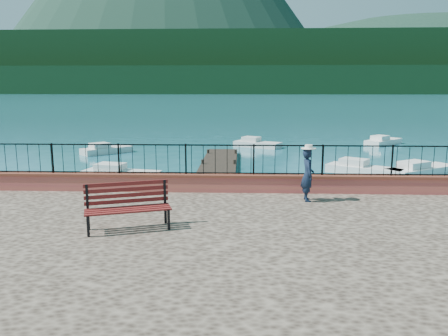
# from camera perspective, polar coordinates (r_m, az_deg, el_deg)

# --- Properties ---
(ground) EXTENTS (2000.00, 2000.00, 0.00)m
(ground) POSITION_cam_1_polar(r_m,az_deg,el_deg) (11.19, 5.83, -13.62)
(ground) COLOR #19596B
(ground) RESTS_ON ground
(parapet) EXTENTS (28.00, 0.46, 0.58)m
(parapet) POSITION_cam_1_polar(r_m,az_deg,el_deg) (14.25, 5.07, -1.99)
(parapet) COLOR #BA5E43
(parapet) RESTS_ON promenade
(railing) EXTENTS (27.00, 0.05, 0.95)m
(railing) POSITION_cam_1_polar(r_m,az_deg,el_deg) (14.10, 5.12, 1.05)
(railing) COLOR black
(railing) RESTS_ON parapet
(dock) EXTENTS (2.00, 16.00, 0.30)m
(dock) POSITION_cam_1_polar(r_m,az_deg,el_deg) (22.67, -1.00, -0.71)
(dock) COLOR #2D231C
(dock) RESTS_ON ground
(far_forest) EXTENTS (900.00, 60.00, 18.00)m
(far_forest) POSITION_cam_1_polar(r_m,az_deg,el_deg) (310.22, 2.55, 11.34)
(far_forest) COLOR black
(far_forest) RESTS_ON ground
(foothills) EXTENTS (900.00, 120.00, 44.00)m
(foothills) POSITION_cam_1_polar(r_m,az_deg,el_deg) (370.60, 2.54, 13.22)
(foothills) COLOR black
(foothills) RESTS_ON ground
(companion_hill) EXTENTS (448.00, 384.00, 180.00)m
(companion_hill) POSITION_cam_1_polar(r_m,az_deg,el_deg) (611.43, 23.86, 9.22)
(companion_hill) COLOR #142D23
(companion_hill) RESTS_ON ground
(park_bench) EXTENTS (2.11, 1.26, 1.11)m
(park_bench) POSITION_cam_1_polar(r_m,az_deg,el_deg) (10.76, -12.39, -6.14)
(park_bench) COLOR black
(park_bench) RESTS_ON promenade
(person) EXTENTS (0.41, 0.60, 1.58)m
(person) POSITION_cam_1_polar(r_m,az_deg,el_deg) (13.24, 10.87, -0.90)
(person) COLOR #101C31
(person) RESTS_ON promenade
(hat) EXTENTS (0.44, 0.44, 0.12)m
(hat) POSITION_cam_1_polar(r_m,az_deg,el_deg) (13.10, 11.00, 2.74)
(hat) COLOR white
(hat) RESTS_ON person
(boat_0) EXTENTS (4.10, 2.07, 0.80)m
(boat_0) POSITION_cam_1_polar(r_m,az_deg,el_deg) (22.52, -13.29, -0.42)
(boat_0) COLOR silver
(boat_0) RESTS_ON ground
(boat_1) EXTENTS (3.94, 3.28, 0.80)m
(boat_1) POSITION_cam_1_polar(r_m,az_deg,el_deg) (24.34, 17.88, 0.16)
(boat_1) COLOR silver
(boat_1) RESTS_ON ground
(boat_2) EXTENTS (4.33, 3.42, 0.80)m
(boat_2) POSITION_cam_1_polar(r_m,az_deg,el_deg) (25.27, 24.38, 0.09)
(boat_2) COLOR white
(boat_2) RESTS_ON ground
(boat_3) EXTENTS (3.39, 3.31, 0.80)m
(boat_3) POSITION_cam_1_polar(r_m,az_deg,el_deg) (31.57, -15.08, 2.58)
(boat_3) COLOR silver
(boat_3) RESTS_ON ground
(boat_4) EXTENTS (3.79, 2.86, 0.80)m
(boat_4) POSITION_cam_1_polar(r_m,az_deg,el_deg) (33.74, 4.40, 3.40)
(boat_4) COLOR silver
(boat_4) RESTS_ON ground
(boat_5) EXTENTS (3.62, 3.60, 0.80)m
(boat_5) POSITION_cam_1_polar(r_m,az_deg,el_deg) (37.45, 20.12, 3.50)
(boat_5) COLOR white
(boat_5) RESTS_ON ground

